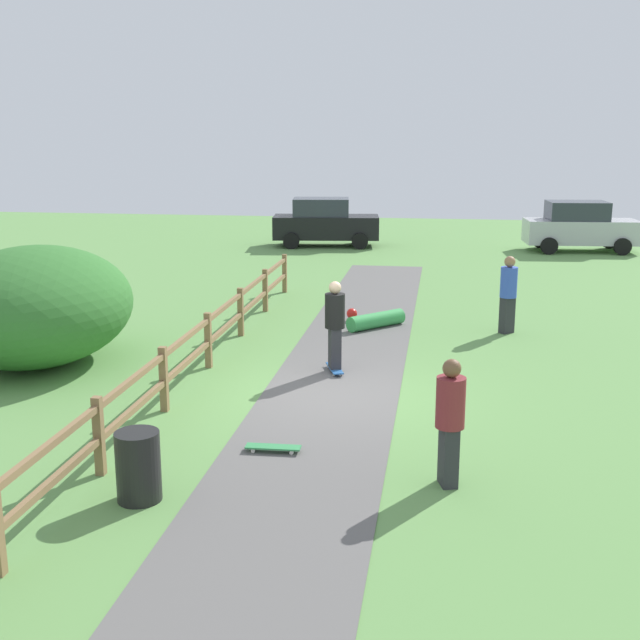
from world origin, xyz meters
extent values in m
plane|color=#60934C|center=(0.00, 0.00, 0.00)|extent=(60.00, 60.00, 0.00)
cube|color=#605E5B|center=(0.00, 0.00, 0.01)|extent=(2.40, 28.00, 0.02)
cube|color=olive|center=(-2.60, -3.86, 0.55)|extent=(0.12, 0.12, 1.10)
cube|color=olive|center=(-2.60, -1.29, 0.55)|extent=(0.12, 0.12, 1.10)
cube|color=olive|center=(-2.60, 1.29, 0.55)|extent=(0.12, 0.12, 1.10)
cube|color=olive|center=(-2.60, 3.86, 0.55)|extent=(0.12, 0.12, 1.10)
cube|color=olive|center=(-2.60, 6.43, 0.55)|extent=(0.12, 0.12, 1.10)
cube|color=olive|center=(-2.60, 9.00, 0.55)|extent=(0.12, 0.12, 1.10)
cube|color=olive|center=(-2.60, 0.00, 0.50)|extent=(0.08, 18.00, 0.09)
cube|color=olive|center=(-2.60, 0.00, 0.95)|extent=(0.08, 18.00, 0.09)
ellipsoid|color=#33702D|center=(-6.04, 1.07, 1.18)|extent=(3.67, 4.41, 2.35)
cylinder|color=black|center=(-1.80, -4.51, 0.45)|extent=(0.56, 0.56, 0.90)
cube|color=#265999|center=(-0.11, 1.30, 0.09)|extent=(0.45, 0.82, 0.02)
cylinder|color=silver|center=(-0.27, 1.54, 0.05)|extent=(0.05, 0.07, 0.06)
cylinder|color=silver|center=(-0.13, 1.59, 0.05)|extent=(0.05, 0.07, 0.06)
cylinder|color=silver|center=(-0.09, 1.01, 0.05)|extent=(0.05, 0.07, 0.06)
cylinder|color=silver|center=(0.05, 1.06, 0.05)|extent=(0.05, 0.07, 0.06)
cube|color=#2D2D33|center=(-0.11, 1.30, 0.50)|extent=(0.29, 0.37, 0.79)
cylinder|color=black|center=(-0.11, 1.30, 1.22)|extent=(0.48, 0.48, 0.66)
sphere|color=beige|center=(-0.11, 1.30, 1.67)|extent=(0.24, 0.24, 0.24)
cylinder|color=green|center=(0.37, 5.00, 0.20)|extent=(1.33, 1.36, 0.36)
sphere|color=red|center=(-0.27, 5.61, 0.20)|extent=(0.26, 0.26, 0.26)
cube|color=#338C4C|center=(-0.45, -2.77, 0.09)|extent=(0.81, 0.22, 0.02)
cylinder|color=silver|center=(-0.73, -2.86, 0.05)|extent=(0.06, 0.03, 0.06)
cylinder|color=silver|center=(-0.74, -2.71, 0.05)|extent=(0.06, 0.03, 0.06)
cylinder|color=silver|center=(-0.17, -2.84, 0.05)|extent=(0.06, 0.03, 0.06)
cylinder|color=silver|center=(-0.18, -2.69, 0.05)|extent=(0.06, 0.03, 0.06)
cube|color=#2D2D33|center=(3.38, 5.03, 0.42)|extent=(0.37, 0.36, 0.84)
cylinder|color=blue|center=(3.38, 5.03, 1.18)|extent=(0.54, 0.54, 0.70)
sphere|color=#9E704C|center=(3.38, 5.03, 1.66)|extent=(0.25, 0.25, 0.25)
cube|color=#2D2D33|center=(2.03, -3.48, 0.40)|extent=(0.28, 0.36, 0.80)
cylinder|color=maroon|center=(2.03, -3.48, 1.14)|extent=(0.47, 0.47, 0.67)
sphere|color=brown|center=(2.03, -3.48, 1.59)|extent=(0.24, 0.24, 0.24)
cube|color=black|center=(-2.81, 18.73, 0.77)|extent=(4.38, 2.21, 0.90)
cube|color=#2D333D|center=(-3.01, 18.70, 1.57)|extent=(2.38, 1.82, 0.70)
cylinder|color=black|center=(-1.58, 19.77, 0.32)|extent=(0.66, 0.32, 0.64)
cylinder|color=black|center=(-1.36, 18.02, 0.32)|extent=(0.66, 0.32, 0.64)
cylinder|color=black|center=(-4.26, 19.43, 0.32)|extent=(0.66, 0.32, 0.64)
cylinder|color=black|center=(-4.04, 17.68, 0.32)|extent=(0.66, 0.32, 0.64)
cube|color=#B7B7BC|center=(7.10, 18.73, 0.77)|extent=(4.32, 2.03, 0.90)
cube|color=#2D333D|center=(6.90, 18.71, 1.57)|extent=(2.32, 1.73, 0.70)
cylinder|color=black|center=(8.38, 19.71, 0.32)|extent=(0.66, 0.29, 0.64)
cylinder|color=black|center=(8.52, 17.96, 0.32)|extent=(0.66, 0.29, 0.64)
cylinder|color=black|center=(5.68, 19.50, 0.32)|extent=(0.66, 0.29, 0.64)
cylinder|color=black|center=(5.83, 17.74, 0.32)|extent=(0.66, 0.29, 0.64)
camera|label=1|loc=(1.86, -13.46, 4.52)|focal=45.38mm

